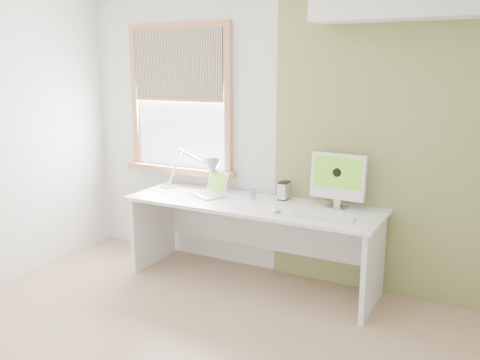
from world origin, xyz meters
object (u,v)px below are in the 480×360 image
Objects in this scene: desk_lamp at (203,170)px; imac at (338,178)px; desk at (255,223)px; laptop at (212,189)px; external_drive at (284,191)px.

imac is at bearing 0.99° from desk_lamp.
desk is at bearing -168.97° from imac.
laptop is 0.65m from external_drive.
laptop reaches higher than external_drive.
desk is 0.82m from imac.
desk is 0.37m from external_drive.
imac is (1.12, 0.12, 0.20)m from laptop.
laptop is at bearing -166.24° from external_drive.
imac is (0.68, 0.13, 0.45)m from desk.
desk is 13.94× the size of external_drive.
desk_lamp is 1.77× the size of laptop.
desk_lamp is at bearing -175.89° from external_drive.
external_drive is at bearing 4.11° from desk_lamp.
laptop is 0.84× the size of imac.
desk_lamp is at bearing 146.50° from laptop.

